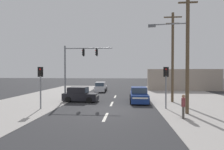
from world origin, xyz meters
TOP-DOWN VIEW (x-y plane):
  - ground_plane at (0.00, 0.00)m, footprint 140.00×140.00m
  - lane_dash_near at (0.00, -2.00)m, footprint 0.20×2.40m
  - lane_dash_mid at (0.00, 3.00)m, footprint 0.20×2.40m
  - lane_dash_far at (0.00, 8.00)m, footprint 0.20×2.40m
  - kerb_right_verge at (9.00, 2.00)m, footprint 10.00×44.00m
  - kerb_left_verge at (-8.50, 4.00)m, footprint 8.00×40.00m
  - utility_pole_foreground_right at (5.84, -0.55)m, footprint 3.78×0.55m
  - utility_pole_midground_right at (6.18, 4.49)m, footprint 1.80×0.26m
  - traffic_signal_mast at (-4.00, 4.62)m, footprint 5.29×0.44m
  - pedestal_signal_right_kerb at (4.78, 1.09)m, footprint 0.44×0.31m
  - pedestal_signal_left_kerb at (-5.80, 0.13)m, footprint 0.43×0.31m
  - shopfront_wall_far at (11.00, 16.00)m, footprint 12.00×1.00m
  - sedan_crossing_left at (2.72, 4.27)m, footprint 1.92×4.25m
  - hatchback_receding_far at (-2.68, 13.40)m, footprint 1.80×3.65m
  - hatchback_oncoming_near at (-3.47, 4.09)m, footprint 3.71×1.92m
  - pedestrian_at_kerb at (5.24, -2.04)m, footprint 0.34×0.52m

SIDE VIEW (x-z plane):
  - ground_plane at x=0.00m, z-range 0.00..0.00m
  - lane_dash_near at x=0.00m, z-range 0.00..0.01m
  - lane_dash_mid at x=0.00m, z-range 0.00..0.01m
  - lane_dash_far at x=0.00m, z-range 0.00..0.01m
  - kerb_right_verge at x=9.00m, z-range 0.00..0.02m
  - kerb_left_verge at x=-8.50m, z-range 0.00..0.02m
  - hatchback_receding_far at x=-2.68m, z-range -0.06..1.47m
  - hatchback_oncoming_near at x=-3.47m, z-range -0.06..1.47m
  - sedan_crossing_left at x=2.72m, z-range -0.08..1.48m
  - pedestrian_at_kerb at x=5.24m, z-range 0.11..1.74m
  - shopfront_wall_far at x=11.00m, z-range 0.00..3.60m
  - pedestal_signal_right_kerb at x=4.78m, z-range 0.64..4.20m
  - pedestal_signal_left_kerb at x=-5.80m, z-range 0.64..4.20m
  - traffic_signal_mast at x=-4.00m, z-range 1.15..7.15m
  - utility_pole_midground_right at x=6.18m, z-range 0.24..9.46m
  - utility_pole_foreground_right at x=5.84m, z-range 0.36..9.75m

